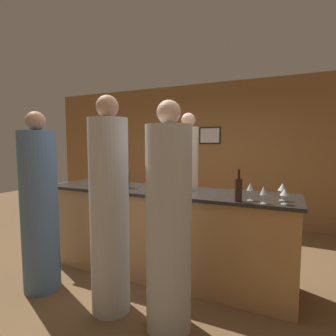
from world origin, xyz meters
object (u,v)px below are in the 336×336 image
Objects in this scene: wine_bottle_0 at (107,179)px; wine_bottle_1 at (126,179)px; wine_bottle_2 at (238,189)px; guest_1 at (169,226)px; guest_2 at (40,209)px; bartender at (188,188)px; ice_bucket at (178,182)px; guest_0 at (109,213)px.

wine_bottle_1 is at bearing 17.60° from wine_bottle_0.
wine_bottle_2 reaches higher than wine_bottle_1.
guest_1 is 0.76m from wine_bottle_2.
wine_bottle_0 is 1.65m from wine_bottle_2.
guest_2 reaches higher than wine_bottle_0.
ice_bucket is at bearing 99.65° from bartender.
guest_1 is at bearing -31.41° from wine_bottle_0.
bartender reaches higher than wine_bottle_2.
bartender is 0.95m from wine_bottle_1.
wine_bottle_0 is (-1.17, 0.71, 0.25)m from guest_1.
wine_bottle_1 is (-0.93, 0.79, 0.25)m from guest_1.
wine_bottle_1 is 0.90× the size of wine_bottle_2.
wine_bottle_2 is (1.64, -0.17, 0.02)m from wine_bottle_0.
guest_2 is at bearing -143.54° from ice_bucket.
wine_bottle_1 is 1.36× the size of ice_bucket.
guest_2 is 6.93× the size of wine_bottle_1.
guest_0 reaches higher than wine_bottle_0.
ice_bucket is (0.32, 0.90, 0.19)m from guest_0.
guest_2 is at bearing -115.52° from wine_bottle_0.
wine_bottle_0 is 0.97× the size of wine_bottle_1.
ice_bucket is at bearing 9.90° from wine_bottle_1.
guest_1 is at bearing -131.53° from wine_bottle_2.
bartender is at bearing 82.33° from guest_0.
wine_bottle_0 is at bearing 128.40° from guest_0.
guest_2 is (-1.51, -0.01, -0.01)m from guest_1.
guest_0 reaches higher than wine_bottle_1.
guest_0 is 0.97m from ice_bucket.
bartender is at bearing 130.75° from wine_bottle_2.
wine_bottle_1 is (-0.54, -0.76, 0.19)m from bartender.
guest_2 is 0.84m from wine_bottle_0.
guest_0 is 0.88m from wine_bottle_1.
guest_1 reaches higher than guest_2.
ice_bucket is (-0.76, 0.36, -0.02)m from wine_bottle_2.
bartender is 1.34m from wine_bottle_2.
guest_0 is at bearing -153.38° from wine_bottle_2.
guest_0 is 9.93× the size of ice_bucket.
wine_bottle_1 is (0.58, 0.79, 0.26)m from guest_2.
ice_bucket is at bearing 36.46° from guest_2.
wine_bottle_2 is (0.87, -1.01, 0.20)m from bartender.
wine_bottle_0 is at bearing -162.40° from wine_bottle_1.
wine_bottle_0 is 0.87× the size of wine_bottle_2.
bartender is 7.28× the size of wine_bottle_1.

